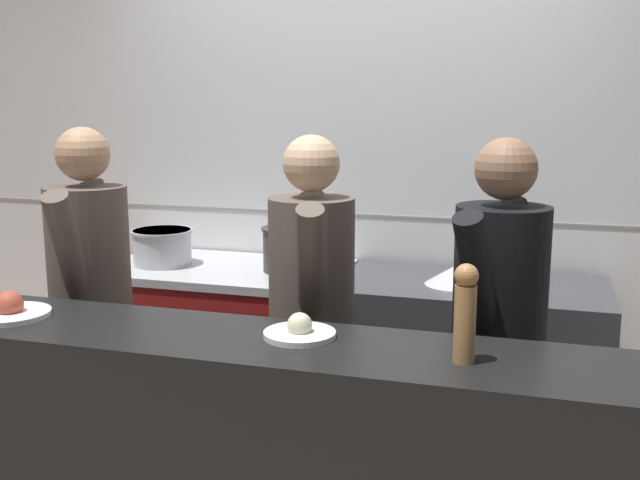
{
  "coord_description": "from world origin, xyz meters",
  "views": [
    {
      "loc": [
        0.91,
        -2.34,
        1.74
      ],
      "look_at": [
        0.0,
        0.65,
        1.15
      ],
      "focal_mm": 42.0,
      "sensor_mm": 36.0,
      "label": 1
    }
  ],
  "objects_px": {
    "mixing_bowl_steel": "(455,275)",
    "chef_head_cook": "(91,304)",
    "oven_range": "(227,354)",
    "plated_dish_appetiser": "(300,331)",
    "chef_line": "(498,341)",
    "chef_sous": "(312,321)",
    "sauce_pot": "(291,248)",
    "plated_dish_main": "(10,310)",
    "stock_pot": "(162,246)",
    "pepper_mill": "(465,311)"
  },
  "relations": [
    {
      "from": "chef_line",
      "to": "chef_sous",
      "type": "bearing_deg",
      "value": -164.59
    },
    {
      "from": "oven_range",
      "to": "pepper_mill",
      "type": "bearing_deg",
      "value": -45.32
    },
    {
      "from": "stock_pot",
      "to": "chef_line",
      "type": "relative_size",
      "value": 0.19
    },
    {
      "from": "sauce_pot",
      "to": "chef_head_cook",
      "type": "height_order",
      "value": "chef_head_cook"
    },
    {
      "from": "sauce_pot",
      "to": "plated_dish_main",
      "type": "height_order",
      "value": "sauce_pot"
    },
    {
      "from": "stock_pot",
      "to": "chef_line",
      "type": "height_order",
      "value": "chef_line"
    },
    {
      "from": "plated_dish_main",
      "to": "plated_dish_appetiser",
      "type": "bearing_deg",
      "value": 4.33
    },
    {
      "from": "mixing_bowl_steel",
      "to": "chef_head_cook",
      "type": "distance_m",
      "value": 1.58
    },
    {
      "from": "chef_head_cook",
      "to": "mixing_bowl_steel",
      "type": "bearing_deg",
      "value": 13.19
    },
    {
      "from": "sauce_pot",
      "to": "pepper_mill",
      "type": "relative_size",
      "value": 1.01
    },
    {
      "from": "pepper_mill",
      "to": "chef_line",
      "type": "relative_size",
      "value": 0.17
    },
    {
      "from": "oven_range",
      "to": "sauce_pot",
      "type": "height_order",
      "value": "sauce_pot"
    },
    {
      "from": "chef_sous",
      "to": "chef_line",
      "type": "distance_m",
      "value": 0.7
    },
    {
      "from": "mixing_bowl_steel",
      "to": "chef_line",
      "type": "distance_m",
      "value": 0.75
    },
    {
      "from": "oven_range",
      "to": "pepper_mill",
      "type": "distance_m",
      "value": 2.01
    },
    {
      "from": "sauce_pot",
      "to": "chef_sous",
      "type": "height_order",
      "value": "chef_sous"
    },
    {
      "from": "oven_range",
      "to": "stock_pot",
      "type": "height_order",
      "value": "stock_pot"
    },
    {
      "from": "chef_sous",
      "to": "mixing_bowl_steel",
      "type": "bearing_deg",
      "value": 38.61
    },
    {
      "from": "chef_head_cook",
      "to": "chef_sous",
      "type": "distance_m",
      "value": 0.94
    },
    {
      "from": "sauce_pot",
      "to": "plated_dish_main",
      "type": "xyz_separation_m",
      "value": [
        -0.54,
        -1.34,
        0.01
      ]
    },
    {
      "from": "stock_pot",
      "to": "plated_dish_appetiser",
      "type": "bearing_deg",
      "value": -46.89
    },
    {
      "from": "sauce_pot",
      "to": "plated_dish_appetiser",
      "type": "bearing_deg",
      "value": -69.8
    },
    {
      "from": "pepper_mill",
      "to": "oven_range",
      "type": "bearing_deg",
      "value": 134.68
    },
    {
      "from": "sauce_pot",
      "to": "chef_sous",
      "type": "distance_m",
      "value": 0.8
    },
    {
      "from": "oven_range",
      "to": "chef_head_cook",
      "type": "xyz_separation_m",
      "value": [
        -0.26,
        -0.76,
        0.45
      ]
    },
    {
      "from": "sauce_pot",
      "to": "mixing_bowl_steel",
      "type": "relative_size",
      "value": 1.04
    },
    {
      "from": "oven_range",
      "to": "mixing_bowl_steel",
      "type": "xyz_separation_m",
      "value": [
        1.15,
        -0.03,
        0.5
      ]
    },
    {
      "from": "oven_range",
      "to": "plated_dish_appetiser",
      "type": "relative_size",
      "value": 5.35
    },
    {
      "from": "stock_pot",
      "to": "chef_head_cook",
      "type": "xyz_separation_m",
      "value": [
        0.06,
        -0.72,
        -0.1
      ]
    },
    {
      "from": "sauce_pot",
      "to": "plated_dish_appetiser",
      "type": "distance_m",
      "value": 1.34
    },
    {
      "from": "oven_range",
      "to": "mixing_bowl_steel",
      "type": "relative_size",
      "value": 4.37
    },
    {
      "from": "oven_range",
      "to": "pepper_mill",
      "type": "xyz_separation_m",
      "value": [
        1.32,
        -1.34,
        0.71
      ]
    },
    {
      "from": "mixing_bowl_steel",
      "to": "chef_head_cook",
      "type": "height_order",
      "value": "chef_head_cook"
    },
    {
      "from": "sauce_pot",
      "to": "stock_pot",
      "type": "bearing_deg",
      "value": -175.29
    },
    {
      "from": "sauce_pot",
      "to": "plated_dish_main",
      "type": "distance_m",
      "value": 1.44
    },
    {
      "from": "oven_range",
      "to": "plated_dish_main",
      "type": "distance_m",
      "value": 1.46
    },
    {
      "from": "mixing_bowl_steel",
      "to": "plated_dish_appetiser",
      "type": "xyz_separation_m",
      "value": [
        -0.33,
        -1.22,
        0.08
      ]
    },
    {
      "from": "stock_pot",
      "to": "plated_dish_main",
      "type": "relative_size",
      "value": 1.15
    },
    {
      "from": "oven_range",
      "to": "chef_sous",
      "type": "relative_size",
      "value": 0.74
    },
    {
      "from": "chef_sous",
      "to": "plated_dish_appetiser",
      "type": "bearing_deg",
      "value": -92.87
    },
    {
      "from": "plated_dish_main",
      "to": "chef_head_cook",
      "type": "bearing_deg",
      "value": 96.92
    },
    {
      "from": "mixing_bowl_steel",
      "to": "chef_sous",
      "type": "bearing_deg",
      "value": -124.78
    },
    {
      "from": "mixing_bowl_steel",
      "to": "plated_dish_main",
      "type": "relative_size",
      "value": 1.03
    },
    {
      "from": "plated_dish_appetiser",
      "to": "chef_sous",
      "type": "distance_m",
      "value": 0.58
    },
    {
      "from": "plated_dish_main",
      "to": "mixing_bowl_steel",
      "type": "bearing_deg",
      "value": 44.16
    },
    {
      "from": "plated_dish_main",
      "to": "chef_sous",
      "type": "xyz_separation_m",
      "value": [
        0.87,
        0.62,
        -0.14
      ]
    },
    {
      "from": "oven_range",
      "to": "chef_sous",
      "type": "height_order",
      "value": "chef_sous"
    },
    {
      "from": "pepper_mill",
      "to": "chef_line",
      "type": "distance_m",
      "value": 0.66
    },
    {
      "from": "plated_dish_main",
      "to": "chef_head_cook",
      "type": "distance_m",
      "value": 0.59
    },
    {
      "from": "chef_sous",
      "to": "chef_line",
      "type": "xyz_separation_m",
      "value": [
        0.7,
        -0.03,
        0.0
      ]
    }
  ]
}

